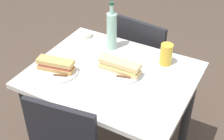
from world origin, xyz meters
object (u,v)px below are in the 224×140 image
Objects in this scene: knife_near at (117,76)px; beer_glass at (166,54)px; water_bottle at (112,30)px; plate_near at (120,72)px; olive_bowl at (86,35)px; baguette_sandwich_far at (56,65)px; baguette_sandwich_near at (120,66)px; plate_far at (57,71)px; knife_far at (54,75)px; dining_table at (112,92)px; chair_near at (146,61)px.

beer_glass is at bearing -124.09° from knife_near.
plate_near is at bearing 128.12° from water_bottle.
water_bottle is 0.26m from olive_bowl.
knife_near is 0.36m from baguette_sandwich_far.
plate_far is at bearing 26.89° from baguette_sandwich_near.
baguette_sandwich_near is 1.10× the size of baguette_sandwich_far.
baguette_sandwich_near is 0.38m from knife_far.
dining_table is 0.36m from plate_far.
olive_bowl is at bearing -80.39° from baguette_sandwich_far.
knife_far is at bearing 35.60° from baguette_sandwich_near.
plate_far is (0.27, 0.72, 0.27)m from chair_near.
chair_near is 0.81m from plate_far.
baguette_sandwich_near is 1.88× the size of beer_glass.
knife_far is (0.32, 0.16, 0.00)m from knife_near.
knife_far is (0.25, 0.77, 0.28)m from chair_near.
baguette_sandwich_near is at bearing 0.00° from plate_near.
chair_near reaches higher than knife_far.
olive_bowl reaches higher than dining_table.
knife_near is (-0.01, 0.05, 0.01)m from plate_near.
knife_far is (-0.02, 0.05, 0.01)m from plate_far.
beer_glass reaches higher than olive_bowl.
plate_near is at bearing 96.16° from chair_near.
baguette_sandwich_far is (0.34, 0.11, 0.03)m from knife_near.
olive_bowl is (0.34, 0.29, 0.28)m from chair_near.
chair_near is 3.51× the size of baguette_sandwich_near.
baguette_sandwich_far is (-0.00, 0.00, 0.04)m from plate_far.
chair_near is 10.16× the size of olive_bowl.
plate_far is at bearing -67.22° from knife_far.
dining_table is 0.16m from plate_near.
baguette_sandwich_near is at bearing -153.11° from baguette_sandwich_far.
knife_near is at bearing 102.03° from baguette_sandwich_near.
chair_near is 0.62m from plate_near.
water_bottle reaches higher than dining_table.
dining_table is at bearing 92.08° from chair_near.
baguette_sandwich_near is 0.37m from plate_far.
dining_table is 5.45× the size of knife_far.
baguette_sandwich_near and baguette_sandwich_far have the same top height.
olive_bowl is (0.40, -0.26, 0.01)m from plate_near.
water_bottle is (-0.15, -0.39, 0.08)m from baguette_sandwich_far.
water_bottle is at bearing -111.81° from plate_far.
chair_near reaches higher than plate_far.
knife_near is at bearing 142.49° from olive_bowl.
baguette_sandwich_near is at bearing 128.12° from water_bottle.
knife_near is (-0.05, 0.03, 0.16)m from dining_table.
baguette_sandwich_far reaches higher than knife_near.
beer_glass is at bearing -131.97° from plate_near.
plate_far is at bearing 36.29° from beer_glass.
plate_near is 1.15× the size of baguette_sandwich_far.
knife_far is 2.01× the size of olive_bowl.
plate_far is 1.96× the size of beer_glass.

